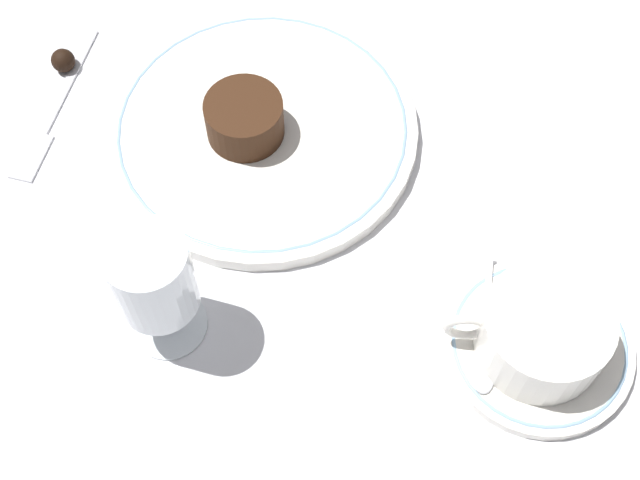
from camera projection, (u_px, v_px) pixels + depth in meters
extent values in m
plane|color=white|center=(252.00, 180.00, 0.76)|extent=(3.00, 3.00, 0.00)
cylinder|color=white|center=(263.00, 131.00, 0.78)|extent=(0.27, 0.27, 0.01)
torus|color=#8CB2D1|center=(263.00, 127.00, 0.78)|extent=(0.25, 0.25, 0.00)
cylinder|color=white|center=(538.00, 346.00, 0.68)|extent=(0.15, 0.15, 0.01)
torus|color=#8CB2D1|center=(539.00, 344.00, 0.68)|extent=(0.14, 0.14, 0.00)
cylinder|color=white|center=(544.00, 332.00, 0.66)|extent=(0.10, 0.10, 0.05)
cylinder|color=#331E0F|center=(545.00, 331.00, 0.65)|extent=(0.08, 0.08, 0.04)
torus|color=white|center=(466.00, 327.00, 0.66)|extent=(0.03, 0.01, 0.04)
cube|color=silver|center=(487.00, 308.00, 0.69)|extent=(0.01, 0.10, 0.00)
ellipsoid|color=silver|center=(483.00, 380.00, 0.66)|extent=(0.02, 0.02, 0.00)
cylinder|color=silver|center=(169.00, 324.00, 0.70)|extent=(0.06, 0.06, 0.01)
cylinder|color=silver|center=(165.00, 311.00, 0.68)|extent=(0.01, 0.01, 0.04)
cylinder|color=silver|center=(152.00, 276.00, 0.62)|extent=(0.06, 0.06, 0.07)
cylinder|color=#470A14|center=(155.00, 285.00, 0.64)|extent=(0.05, 0.05, 0.04)
cube|color=silver|center=(69.00, 80.00, 0.81)|extent=(0.03, 0.12, 0.01)
cube|color=silver|center=(31.00, 156.00, 0.77)|extent=(0.03, 0.05, 0.01)
cylinder|color=#381E0F|center=(244.00, 119.00, 0.76)|extent=(0.07, 0.07, 0.04)
sphere|color=black|center=(63.00, 60.00, 0.81)|extent=(0.02, 0.02, 0.02)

